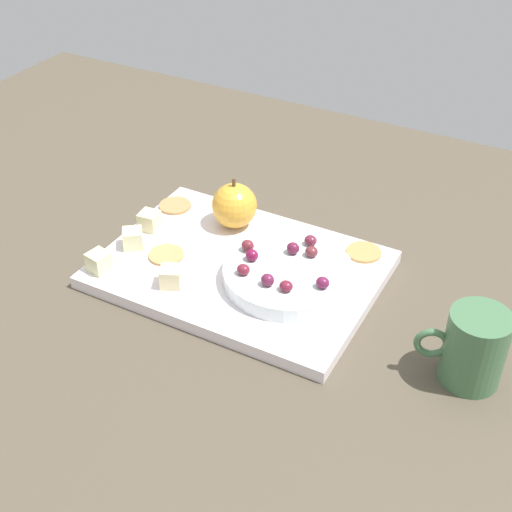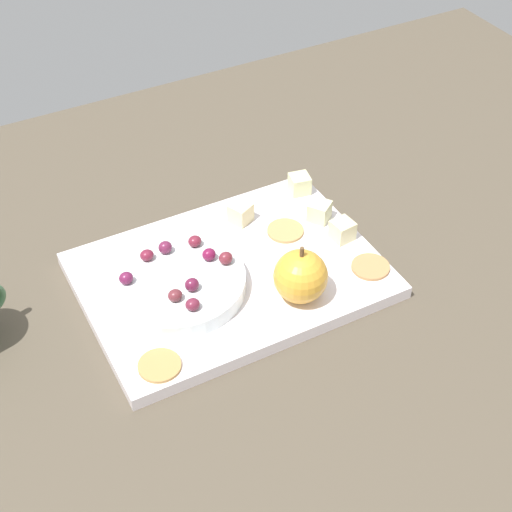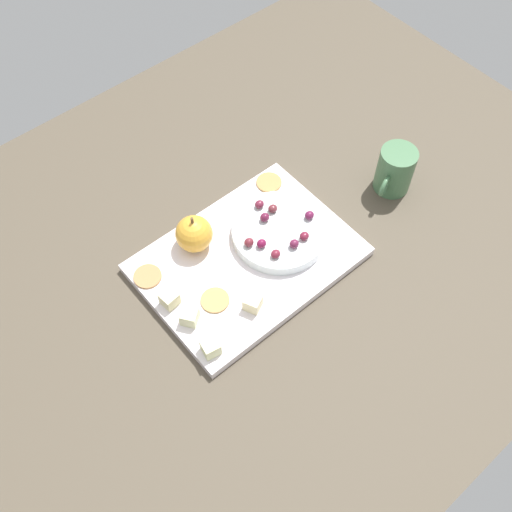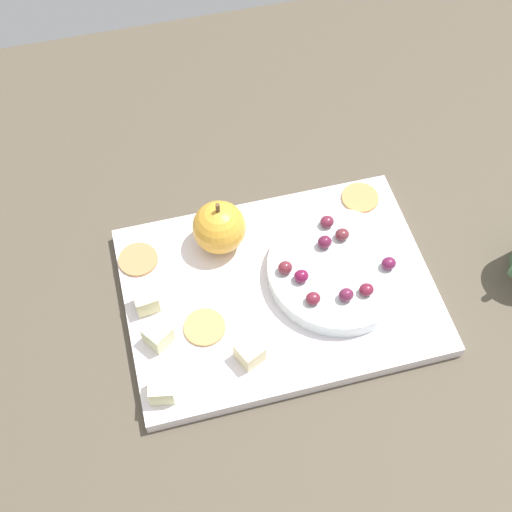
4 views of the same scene
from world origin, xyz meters
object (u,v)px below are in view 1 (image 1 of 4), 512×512
(cracker_2, at_px, (364,252))
(grape_7, at_px, (268,280))
(grape_4, at_px, (243,270))
(grape_8, at_px, (311,240))
(platter, at_px, (240,269))
(grape_6, at_px, (323,283))
(cheese_cube_1, at_px, (133,238))
(cheese_cube_3, at_px, (99,262))
(grape_3, at_px, (293,248))
(apple_whole, at_px, (234,206))
(cheese_cube_2, at_px, (149,221))
(grape_2, at_px, (252,255))
(cracker_1, at_px, (166,255))
(cracker_0, at_px, (175,206))
(grape_5, at_px, (311,252))
(cup, at_px, (473,348))
(serving_dish, at_px, (288,274))
(cheese_cube_0, at_px, (171,277))
(grape_1, at_px, (248,246))
(grape_0, at_px, (286,286))

(cracker_2, bearing_deg, grape_7, 64.09)
(grape_4, relative_size, grape_8, 1.00)
(platter, height_order, grape_6, grape_6)
(grape_6, bearing_deg, cheese_cube_1, 3.41)
(cheese_cube_3, xyz_separation_m, grape_3, (-0.22, -0.13, 0.02))
(apple_whole, bearing_deg, cheese_cube_2, 32.87)
(cheese_cube_3, distance_m, grape_3, 0.25)
(cheese_cube_2, bearing_deg, grape_7, 165.05)
(grape_7, bearing_deg, grape_4, -8.22)
(platter, bearing_deg, cheese_cube_1, 12.84)
(grape_2, bearing_deg, grape_6, 175.34)
(cheese_cube_3, xyz_separation_m, cracker_1, (-0.06, -0.07, -0.01))
(platter, relative_size, grape_2, 21.19)
(cracker_2, distance_m, grape_2, 0.16)
(platter, height_order, cracker_1, cracker_1)
(cheese_cube_2, distance_m, cracker_0, 0.07)
(cheese_cube_3, height_order, grape_5, grape_5)
(grape_3, xyz_separation_m, grape_8, (-0.01, -0.03, -0.00))
(grape_2, xyz_separation_m, grape_5, (-0.06, -0.04, -0.00))
(grape_7, height_order, cup, cup)
(grape_4, bearing_deg, cracker_0, -32.83)
(serving_dish, bearing_deg, cheese_cube_0, 31.79)
(apple_whole, height_order, cracker_2, apple_whole)
(cup, bearing_deg, grape_3, -15.89)
(platter, height_order, serving_dish, serving_dish)
(cheese_cube_2, bearing_deg, grape_1, 177.62)
(grape_8, bearing_deg, cheese_cube_1, 22.20)
(cheese_cube_2, xyz_separation_m, grape_1, (-0.16, 0.01, 0.02))
(apple_whole, relative_size, cup, 0.66)
(grape_7, bearing_deg, grape_1, -42.51)
(cheese_cube_1, distance_m, grape_3, 0.22)
(grape_8, bearing_deg, grape_7, 84.24)
(cracker_0, bearing_deg, grape_0, 153.50)
(cheese_cube_1, relative_size, grape_7, 1.54)
(grape_7, bearing_deg, cracker_0, -29.29)
(cracker_0, relative_size, grape_5, 2.80)
(cup, bearing_deg, grape_5, -18.77)
(cheese_cube_0, bearing_deg, grape_2, -138.03)
(serving_dish, relative_size, apple_whole, 2.60)
(cheese_cube_0, height_order, grape_0, grape_0)
(platter, distance_m, cracker_2, 0.17)
(cracker_0, xyz_separation_m, cracker_2, (-0.29, -0.02, 0.00))
(cracker_0, distance_m, grape_7, 0.25)
(cup, bearing_deg, cheese_cube_0, 5.62)
(platter, bearing_deg, grape_2, 158.67)
(cheese_cube_3, bearing_deg, grape_5, -151.32)
(cracker_2, xyz_separation_m, grape_7, (0.07, 0.15, 0.03))
(grape_2, distance_m, grape_4, 0.03)
(cheese_cube_0, xyz_separation_m, grape_1, (-0.06, -0.09, 0.02))
(grape_0, relative_size, grape_6, 1.00)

